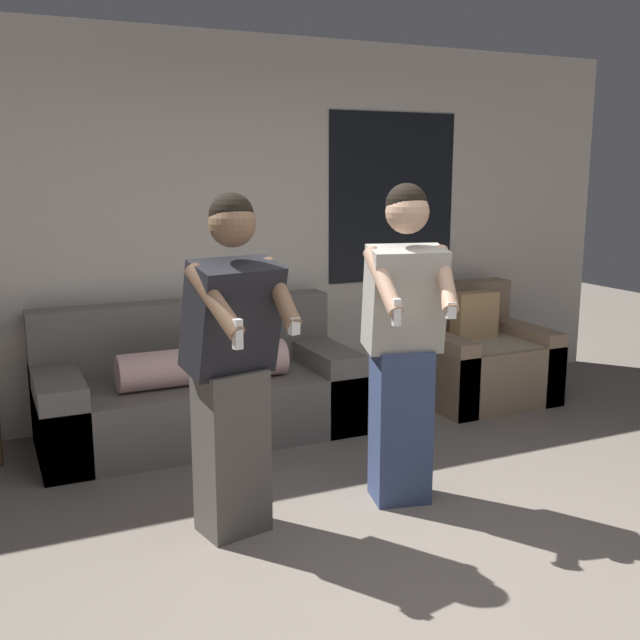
{
  "coord_description": "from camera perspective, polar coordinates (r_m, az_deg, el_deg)",
  "views": [
    {
      "loc": [
        -1.76,
        -2.33,
        1.76
      ],
      "look_at": [
        -0.23,
        0.97,
        1.03
      ],
      "focal_mm": 42.0,
      "sensor_mm": 36.0,
      "label": 1
    }
  ],
  "objects": [
    {
      "name": "ground_plane",
      "position": [
        3.41,
        11.13,
        -19.98
      ],
      "size": [
        14.0,
        14.0,
        0.0
      ],
      "primitive_type": "plane",
      "color": "slate"
    },
    {
      "name": "wall_back",
      "position": [
        5.49,
        -5.83,
        7.03
      ],
      "size": [
        6.51,
        0.07,
        2.7
      ],
      "color": "silver",
      "rests_on": "ground_plane"
    },
    {
      "name": "couch",
      "position": [
        5.1,
        -9.26,
        -5.36
      ],
      "size": [
        2.07,
        0.87,
        0.88
      ],
      "color": "slate",
      "rests_on": "ground_plane"
    },
    {
      "name": "armchair",
      "position": [
        5.99,
        11.7,
        -2.92
      ],
      "size": [
        0.97,
        0.89,
        0.88
      ],
      "color": "#937A60",
      "rests_on": "ground_plane"
    },
    {
      "name": "person_left",
      "position": [
        3.58,
        -6.68,
        -3.56
      ],
      "size": [
        0.48,
        0.57,
        1.66
      ],
      "color": "#56514C",
      "rests_on": "ground_plane"
    },
    {
      "name": "person_right",
      "position": [
        3.93,
        6.37,
        -1.77
      ],
      "size": [
        0.47,
        0.55,
        1.7
      ],
      "color": "#384770",
      "rests_on": "ground_plane"
    }
  ]
}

